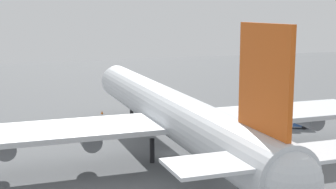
{
  "coord_description": "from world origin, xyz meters",
  "views": [
    {
      "loc": [
        -67.03,
        23.86,
        21.65
      ],
      "look_at": [
        0.0,
        0.0,
        9.2
      ],
      "focal_mm": 51.82,
      "sensor_mm": 36.0,
      "label": 1
    }
  ],
  "objects_px": {
    "cargo_loader": "(46,129)",
    "pushback_tractor": "(293,122)",
    "safety_cone_nose": "(102,112)",
    "cargo_airplane": "(169,112)"
  },
  "relations": [
    {
      "from": "cargo_loader",
      "to": "pushback_tractor",
      "type": "bearing_deg",
      "value": -102.54
    },
    {
      "from": "cargo_loader",
      "to": "pushback_tractor",
      "type": "relative_size",
      "value": 0.98
    },
    {
      "from": "pushback_tractor",
      "to": "safety_cone_nose",
      "type": "bearing_deg",
      "value": 52.21
    },
    {
      "from": "cargo_airplane",
      "to": "pushback_tractor",
      "type": "relative_size",
      "value": 13.02
    },
    {
      "from": "cargo_airplane",
      "to": "pushback_tractor",
      "type": "height_order",
      "value": "cargo_airplane"
    },
    {
      "from": "cargo_airplane",
      "to": "safety_cone_nose",
      "type": "distance_m",
      "value": 33.02
    },
    {
      "from": "cargo_loader",
      "to": "safety_cone_nose",
      "type": "bearing_deg",
      "value": -42.32
    },
    {
      "from": "cargo_airplane",
      "to": "pushback_tractor",
      "type": "bearing_deg",
      "value": -73.48
    },
    {
      "from": "pushback_tractor",
      "to": "safety_cone_nose",
      "type": "height_order",
      "value": "pushback_tractor"
    },
    {
      "from": "safety_cone_nose",
      "to": "cargo_airplane",
      "type": "bearing_deg",
      "value": -173.89
    }
  ]
}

